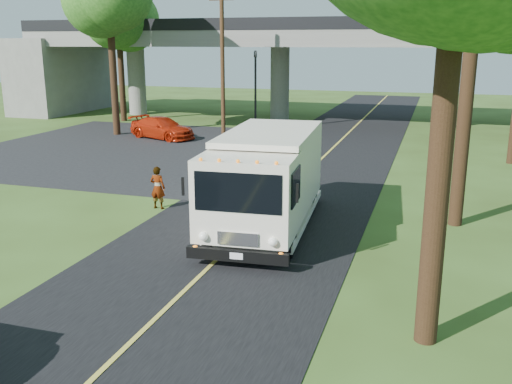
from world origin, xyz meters
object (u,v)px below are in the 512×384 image
at_px(pedestrian, 158,188).
at_px(traffic_signal, 255,82).
at_px(tree_left_lot, 111,5).
at_px(utility_pole, 222,61).
at_px(red_sedan, 162,128).
at_px(tree_left_far, 119,17).
at_px(step_van, 266,178).

bearing_deg(pedestrian, traffic_signal, -81.88).
bearing_deg(tree_left_lot, utility_pole, 18.97).
relative_size(traffic_signal, utility_pole, 0.58).
height_order(traffic_signal, tree_left_lot, tree_left_lot).
xyz_separation_m(utility_pole, red_sedan, (-3.07, -2.46, -3.95)).
bearing_deg(pedestrian, tree_left_lot, -53.40).
xyz_separation_m(tree_left_lot, tree_left_far, (-3.00, 6.00, -0.45)).
xyz_separation_m(tree_left_far, step_van, (17.28, -21.10, -5.80)).
xyz_separation_m(utility_pole, tree_left_far, (-9.29, 3.84, 2.86)).
distance_m(traffic_signal, step_van, 20.38).
height_order(utility_pole, step_van, utility_pole).
distance_m(traffic_signal, tree_left_far, 11.75).
bearing_deg(pedestrian, utility_pole, -75.93).
relative_size(utility_pole, red_sedan, 2.02).
bearing_deg(red_sedan, traffic_signal, -26.09).
bearing_deg(utility_pole, step_van, -65.16).
relative_size(traffic_signal, tree_left_lot, 0.50).
distance_m(tree_left_lot, red_sedan, 7.95).
height_order(traffic_signal, utility_pole, utility_pole).
distance_m(traffic_signal, red_sedan, 6.88).
height_order(tree_left_lot, pedestrian, tree_left_lot).
relative_size(traffic_signal, red_sedan, 1.17).
bearing_deg(utility_pole, tree_left_far, 157.57).
xyz_separation_m(traffic_signal, pedestrian, (2.20, -18.25, -2.44)).
relative_size(step_van, red_sedan, 1.66).
xyz_separation_m(utility_pole, pedestrian, (3.70, -16.25, -3.83)).
xyz_separation_m(tree_left_far, red_sedan, (6.23, -6.30, -6.80)).
xyz_separation_m(step_van, red_sedan, (-11.05, 14.80, -1.00)).
relative_size(traffic_signal, pedestrian, 3.41).
height_order(utility_pole, pedestrian, utility_pole).
distance_m(step_van, pedestrian, 4.49).
xyz_separation_m(traffic_signal, red_sedan, (-4.57, -4.46, -2.55)).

